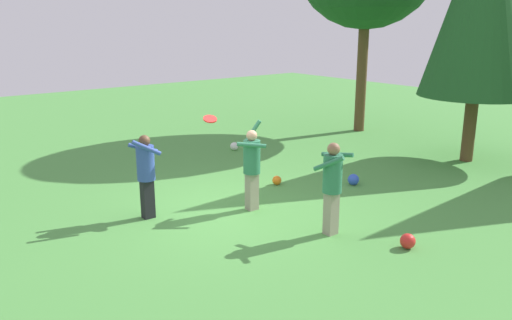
% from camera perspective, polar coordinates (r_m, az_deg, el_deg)
% --- Properties ---
extents(ground_plane, '(40.00, 40.00, 0.00)m').
position_cam_1_polar(ground_plane, '(10.56, -3.05, -5.52)').
color(ground_plane, '#4C9342').
extents(person_thrower, '(0.67, 0.67, 1.81)m').
position_cam_1_polar(person_thrower, '(10.31, -0.46, -0.32)').
color(person_thrower, gray).
rests_on(person_thrower, ground_plane).
extents(person_catcher, '(0.62, 0.67, 1.64)m').
position_cam_1_polar(person_catcher, '(10.09, -11.95, -1.02)').
color(person_catcher, black).
rests_on(person_catcher, ground_plane).
extents(person_bystander, '(0.71, 0.66, 1.68)m').
position_cam_1_polar(person_bystander, '(9.20, 8.35, -2.26)').
color(person_bystander, gray).
rests_on(person_bystander, ground_plane).
extents(frisbee, '(0.33, 0.33, 0.12)m').
position_cam_1_polar(frisbee, '(10.16, -5.05, 4.50)').
color(frisbee, red).
extents(ball_red, '(0.26, 0.26, 0.26)m').
position_cam_1_polar(ball_red, '(9.19, 16.27, -8.51)').
color(ball_red, red).
rests_on(ball_red, ground_plane).
extents(ball_white, '(0.24, 0.24, 0.24)m').
position_cam_1_polar(ball_white, '(15.32, -2.40, 1.51)').
color(ball_white, white).
rests_on(ball_white, ground_plane).
extents(ball_blue, '(0.26, 0.26, 0.26)m').
position_cam_1_polar(ball_blue, '(12.29, 10.61, -2.12)').
color(ball_blue, blue).
rests_on(ball_blue, ground_plane).
extents(ball_orange, '(0.22, 0.22, 0.22)m').
position_cam_1_polar(ball_orange, '(12.11, 2.29, -2.24)').
color(ball_orange, orange).
rests_on(ball_orange, ground_plane).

